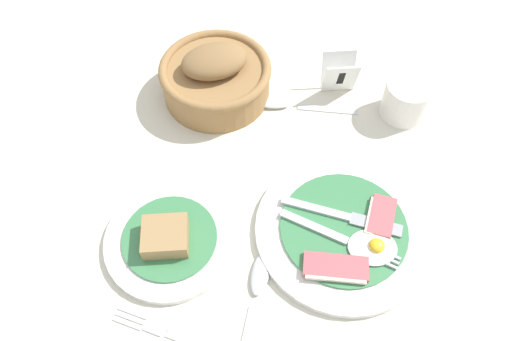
# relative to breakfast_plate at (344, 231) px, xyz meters

# --- Properties ---
(ground_plane) EXTENTS (3.00, 3.00, 0.00)m
(ground_plane) POSITION_rel_breakfast_plate_xyz_m (-0.05, 0.02, -0.01)
(ground_plane) COLOR beige
(breakfast_plate) EXTENTS (0.27, 0.27, 0.03)m
(breakfast_plate) POSITION_rel_breakfast_plate_xyz_m (0.00, 0.00, 0.00)
(breakfast_plate) COLOR silver
(breakfast_plate) RESTS_ON ground_plane
(bread_plate) EXTENTS (0.20, 0.20, 0.05)m
(bread_plate) POSITION_rel_breakfast_plate_xyz_m (-0.26, -0.01, 0.00)
(bread_plate) COLOR silver
(bread_plate) RESTS_ON ground_plane
(sugar_cup) EXTENTS (0.08, 0.08, 0.07)m
(sugar_cup) POSITION_rel_breakfast_plate_xyz_m (0.13, 0.24, 0.03)
(sugar_cup) COLOR white
(sugar_cup) RESTS_ON ground_plane
(bread_basket) EXTENTS (0.20, 0.20, 0.10)m
(bread_basket) POSITION_rel_breakfast_plate_xyz_m (-0.20, 0.29, 0.03)
(bread_basket) COLOR olive
(bread_basket) RESTS_ON ground_plane
(number_card) EXTENTS (0.06, 0.05, 0.07)m
(number_card) POSITION_rel_breakfast_plate_xyz_m (0.02, 0.30, 0.03)
(number_card) COLOR white
(number_card) RESTS_ON ground_plane
(teaspoon_by_saucer) EXTENTS (0.19, 0.04, 0.01)m
(teaspoon_by_saucer) POSITION_rel_breakfast_plate_xyz_m (-0.08, 0.26, -0.00)
(teaspoon_by_saucer) COLOR silver
(teaspoon_by_saucer) RESTS_ON ground_plane
(teaspoon_near_cup) EXTENTS (0.06, 0.19, 0.01)m
(teaspoon_near_cup) POSITION_rel_breakfast_plate_xyz_m (-0.13, -0.09, -0.00)
(teaspoon_near_cup) COLOR silver
(teaspoon_near_cup) RESTS_ON ground_plane
(fork_on_cloth) EXTENTS (0.18, 0.08, 0.01)m
(fork_on_cloth) POSITION_rel_breakfast_plate_xyz_m (-0.24, -0.15, -0.01)
(fork_on_cloth) COLOR silver
(fork_on_cloth) RESTS_ON ground_plane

